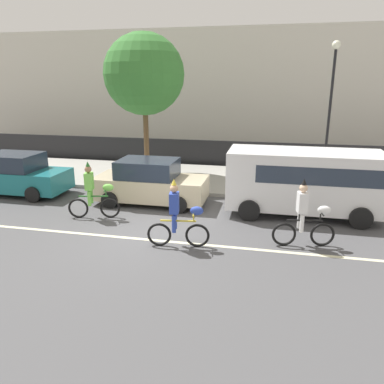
# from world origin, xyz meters

# --- Properties ---
(ground_plane) EXTENTS (80.00, 80.00, 0.00)m
(ground_plane) POSITION_xyz_m (0.00, 0.00, 0.00)
(ground_plane) COLOR #4C4C4F
(road_centre_line) EXTENTS (36.00, 0.14, 0.01)m
(road_centre_line) POSITION_xyz_m (0.00, -0.50, 0.00)
(road_centre_line) COLOR beige
(road_centre_line) RESTS_ON ground
(sidewalk_curb) EXTENTS (60.00, 5.00, 0.15)m
(sidewalk_curb) POSITION_xyz_m (0.00, 6.50, 0.07)
(sidewalk_curb) COLOR #9E9B93
(sidewalk_curb) RESTS_ON ground
(fence_line) EXTENTS (40.00, 0.08, 1.40)m
(fence_line) POSITION_xyz_m (0.00, 9.40, 0.70)
(fence_line) COLOR black
(fence_line) RESTS_ON ground
(building_backdrop) EXTENTS (28.00, 8.00, 7.54)m
(building_backdrop) POSITION_xyz_m (-3.74, 18.00, 3.77)
(building_backdrop) COLOR beige
(building_backdrop) RESTS_ON ground
(parade_cyclist_lime) EXTENTS (1.69, 0.57, 1.92)m
(parade_cyclist_lime) POSITION_xyz_m (-2.30, 0.85, 0.84)
(parade_cyclist_lime) COLOR black
(parade_cyclist_lime) RESTS_ON ground
(parade_cyclist_cobalt) EXTENTS (1.71, 0.52, 1.92)m
(parade_cyclist_cobalt) POSITION_xyz_m (0.99, -0.74, 0.84)
(parade_cyclist_cobalt) COLOR black
(parade_cyclist_cobalt) RESTS_ON ground
(parade_cyclist_zebra) EXTENTS (1.70, 0.54, 1.92)m
(parade_cyclist_zebra) POSITION_xyz_m (4.34, 0.03, 0.84)
(parade_cyclist_zebra) COLOR black
(parade_cyclist_zebra) RESTS_ON ground
(parked_van_white) EXTENTS (5.00, 2.22, 2.18)m
(parked_van_white) POSITION_xyz_m (4.51, 2.70, 1.28)
(parked_van_white) COLOR white
(parked_van_white) RESTS_ON ground
(parked_car_beige) EXTENTS (4.10, 1.92, 1.64)m
(parked_car_beige) POSITION_xyz_m (-0.99, 2.77, 0.78)
(parked_car_beige) COLOR beige
(parked_car_beige) RESTS_ON ground
(parked_car_teal) EXTENTS (4.10, 1.92, 1.64)m
(parked_car_teal) POSITION_xyz_m (-6.62, 2.77, 0.78)
(parked_car_teal) COLOR #1E727A
(parked_car_teal) RESTS_ON ground
(street_lamp_post) EXTENTS (0.36, 0.36, 5.86)m
(street_lamp_post) POSITION_xyz_m (5.69, 7.64, 3.99)
(street_lamp_post) COLOR black
(street_lamp_post) RESTS_ON sidewalk_curb
(street_tree_near_lamp) EXTENTS (3.59, 3.59, 6.32)m
(street_tree_near_lamp) POSITION_xyz_m (-2.43, 6.63, 4.66)
(street_tree_near_lamp) COLOR brown
(street_tree_near_lamp) RESTS_ON sidewalk_curb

